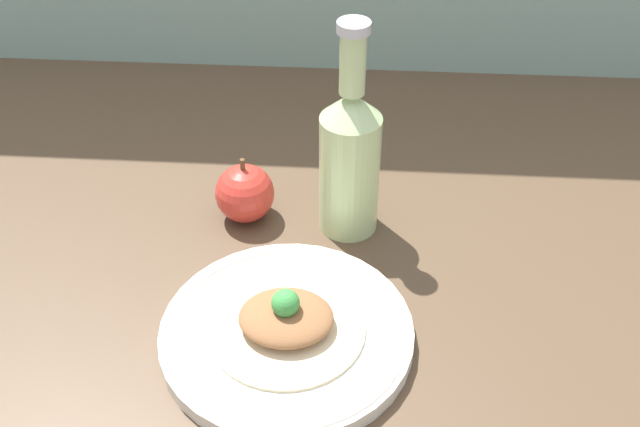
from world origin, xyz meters
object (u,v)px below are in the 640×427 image
(cider_bottle, at_px, (350,156))
(apple, at_px, (245,193))
(plate, at_px, (287,332))
(plated_food, at_px, (286,319))

(cider_bottle, height_order, apple, cider_bottle)
(plate, distance_m, apple, 0.23)
(plate, height_order, cider_bottle, cider_bottle)
(cider_bottle, relative_size, apple, 3.08)
(plate, bearing_deg, plated_food, 75.96)
(plate, xyz_separation_m, apple, (-0.08, 0.21, 0.03))
(plate, height_order, plated_food, plated_food)
(plated_food, xyz_separation_m, apple, (-0.08, 0.21, 0.01))
(plated_food, distance_m, cider_bottle, 0.23)
(plate, bearing_deg, apple, 109.66)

